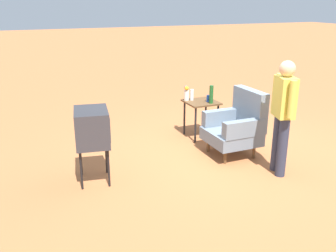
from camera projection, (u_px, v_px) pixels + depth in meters
ground_plane at (227, 154)px, 6.18m from camera, size 60.00×60.00×0.00m
armchair at (237, 125)px, 6.02m from camera, size 0.78×0.78×1.06m
side_table at (201, 107)px, 6.78m from camera, size 0.56×0.56×0.67m
tv_on_stand at (92, 128)px, 5.01m from camera, size 0.67×0.54×1.03m
person_standing at (283, 111)px, 5.21m from camera, size 0.55×0.32×1.64m
bottle_wine_green at (211, 94)px, 6.57m from camera, size 0.07×0.07×0.32m
soda_can_blue at (208, 99)px, 6.69m from camera, size 0.07×0.07×0.12m
bottle_short_clear at (192, 95)px, 6.79m from camera, size 0.06×0.06×0.20m
flower_vase at (186, 92)px, 6.77m from camera, size 0.14×0.10×0.27m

